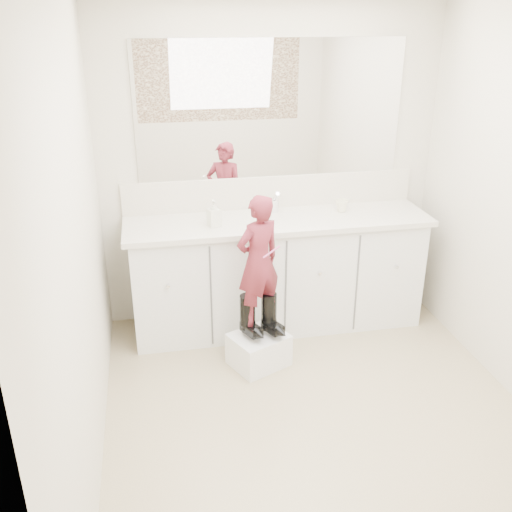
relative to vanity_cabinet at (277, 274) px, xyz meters
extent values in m
plane|color=#958361|center=(0.00, -1.23, -0.42)|extent=(3.00, 3.00, 0.00)
plane|color=beige|center=(0.00, 0.27, 0.77)|extent=(2.60, 0.00, 2.60)
plane|color=beige|center=(0.00, -2.73, 0.77)|extent=(2.60, 0.00, 2.60)
plane|color=beige|center=(-1.30, -1.23, 0.78)|extent=(0.00, 3.00, 3.00)
cube|color=silver|center=(0.00, 0.00, 0.00)|extent=(2.20, 0.55, 0.85)
cube|color=beige|center=(0.00, -0.01, 0.45)|extent=(2.28, 0.58, 0.04)
cube|color=beige|center=(0.00, 0.26, 0.59)|extent=(2.28, 0.03, 0.25)
cube|color=white|center=(0.00, 0.26, 1.22)|extent=(2.00, 0.02, 1.00)
cylinder|color=silver|center=(0.00, 0.15, 0.52)|extent=(0.08, 0.08, 0.10)
imported|color=#F1ECC1|center=(0.51, 0.06, 0.51)|extent=(0.11, 0.11, 0.09)
imported|color=silver|center=(-0.49, -0.07, 0.56)|extent=(0.11, 0.11, 0.19)
cube|color=white|center=(-0.26, -0.55, -0.31)|extent=(0.46, 0.43, 0.23)
imported|color=#A73342|center=(-0.26, -0.53, 0.37)|extent=(0.39, 0.34, 0.91)
cylinder|color=#CD4F8C|center=(-0.19, -0.61, 0.46)|extent=(0.13, 0.07, 0.06)
camera|label=1|loc=(-0.93, -3.90, 1.89)|focal=40.00mm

